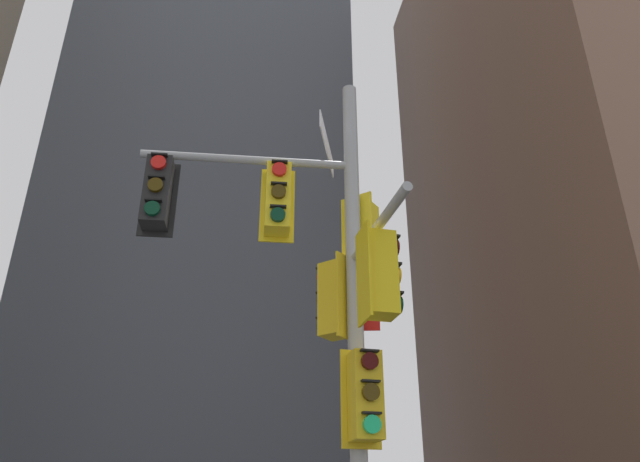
{
  "coord_description": "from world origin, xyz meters",
  "views": [
    {
      "loc": [
        -1.56,
        -7.24,
        1.95
      ],
      "look_at": [
        -0.37,
        0.54,
        5.76
      ],
      "focal_mm": 33.95,
      "sensor_mm": 36.0,
      "label": 1
    }
  ],
  "objects": [
    {
      "name": "building_mid_block",
      "position": [
        -3.3,
        23.0,
        21.45
      ],
      "size": [
        13.9,
        13.9,
        42.9
      ],
      "primitive_type": "cube",
      "color": "#4C5460",
      "rests_on": "ground"
    },
    {
      "name": "signal_pole_assembly",
      "position": [
        -0.43,
        -0.09,
        4.69
      ],
      "size": [
        3.4,
        2.77,
        7.95
      ],
      "color": "#9EA0A3",
      "rests_on": "ground"
    }
  ]
}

